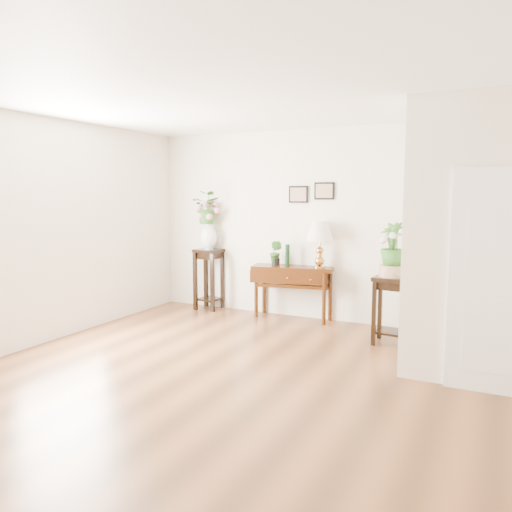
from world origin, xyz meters
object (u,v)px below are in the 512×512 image
Objects in this scene: console_table at (293,292)px; plant_stand_b at (391,310)px; table_lamp at (320,244)px; plant_stand_a at (209,279)px.

plant_stand_b is (1.56, -0.62, 0.02)m from console_table.
table_lamp reaches higher than console_table.
plant_stand_b reaches higher than console_table.
plant_stand_a is at bearing 168.34° from plant_stand_b.
plant_stand_a is 3.08m from plant_stand_b.
plant_stand_b is (3.02, -0.62, -0.07)m from plant_stand_a.
plant_stand_a reaches higher than plant_stand_b.
table_lamp is at bearing 0.00° from plant_stand_a.
table_lamp is 0.70× the size of plant_stand_a.
table_lamp reaches higher than plant_stand_b.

